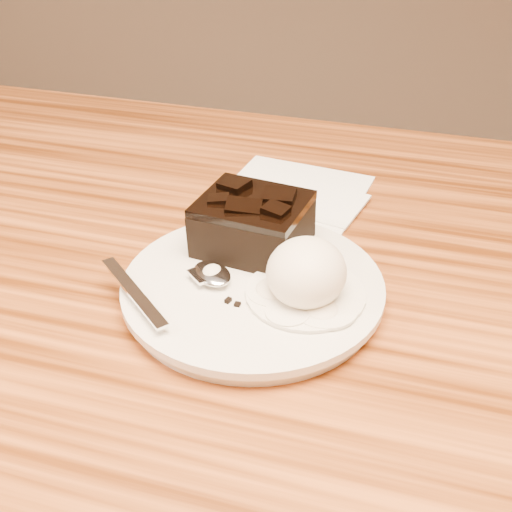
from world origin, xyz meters
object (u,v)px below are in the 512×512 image
(dining_table, at_px, (228,508))
(spoon, at_px, (212,275))
(plate, at_px, (253,290))
(brownie, at_px, (253,227))
(ice_cream_scoop, at_px, (306,272))
(napkin, at_px, (292,193))

(dining_table, relative_size, spoon, 7.03)
(plate, xyz_separation_m, brownie, (-0.02, 0.05, 0.03))
(brownie, relative_size, spoon, 0.56)
(brownie, bearing_deg, ice_cream_scoop, -43.04)
(dining_table, relative_size, brownie, 12.45)
(plate, distance_m, spoon, 0.04)
(dining_table, distance_m, napkin, 0.41)
(dining_table, relative_size, napkin, 7.66)
(dining_table, height_order, napkin, napkin)
(plate, bearing_deg, ice_cream_scoop, -7.91)
(dining_table, height_order, brownie, brownie)
(ice_cream_scoop, relative_size, spoon, 0.42)
(dining_table, bearing_deg, plate, -38.06)
(ice_cream_scoop, xyz_separation_m, spoon, (-0.08, -0.00, -0.02))
(dining_table, bearing_deg, napkin, 79.03)
(dining_table, bearing_deg, brownie, 33.76)
(napkin, bearing_deg, dining_table, -100.97)
(brownie, bearing_deg, plate, -73.33)
(brownie, distance_m, napkin, 0.15)
(spoon, bearing_deg, dining_table, 52.83)
(ice_cream_scoop, distance_m, napkin, 0.22)
(spoon, bearing_deg, napkin, 34.21)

